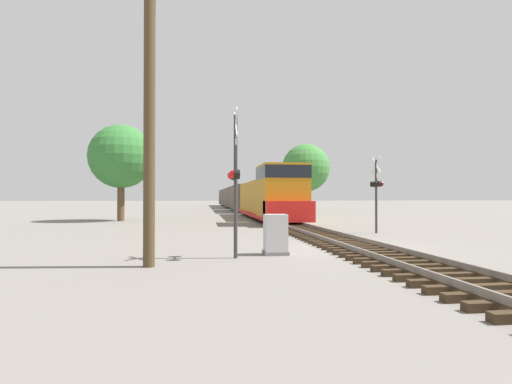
{
  "coord_description": "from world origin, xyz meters",
  "views": [
    {
      "loc": [
        -5.63,
        -14.79,
        1.9
      ],
      "look_at": [
        -3.12,
        3.38,
        2.14
      ],
      "focal_mm": 28.0,
      "sensor_mm": 36.0,
      "label": 1
    }
  ],
  "objects_px": {
    "relay_cabinet": "(276,235)",
    "utility_pole": "(149,111)",
    "tree_mid_background": "(306,168)",
    "tree_far_right": "(121,157)",
    "crossing_signal_near": "(235,177)",
    "freight_train": "(240,198)",
    "crossing_signal_far": "(377,187)"
  },
  "relations": [
    {
      "from": "crossing_signal_far",
      "to": "tree_far_right",
      "type": "bearing_deg",
      "value": 45.55
    },
    {
      "from": "utility_pole",
      "to": "tree_mid_background",
      "type": "bearing_deg",
      "value": 69.52
    },
    {
      "from": "crossing_signal_near",
      "to": "freight_train",
      "type": "bearing_deg",
      "value": 173.98
    },
    {
      "from": "relay_cabinet",
      "to": "utility_pole",
      "type": "xyz_separation_m",
      "value": [
        -3.86,
        -1.82,
        3.61
      ]
    },
    {
      "from": "crossing_signal_near",
      "to": "crossing_signal_far",
      "type": "distance_m",
      "value": 11.13
    },
    {
      "from": "crossing_signal_far",
      "to": "tree_mid_background",
      "type": "xyz_separation_m",
      "value": [
        4.91,
        32.77,
        3.45
      ]
    },
    {
      "from": "relay_cabinet",
      "to": "utility_pole",
      "type": "bearing_deg",
      "value": -154.78
    },
    {
      "from": "utility_pole",
      "to": "tree_far_right",
      "type": "height_order",
      "value": "utility_pole"
    },
    {
      "from": "relay_cabinet",
      "to": "tree_far_right",
      "type": "height_order",
      "value": "tree_far_right"
    },
    {
      "from": "utility_pole",
      "to": "tree_far_right",
      "type": "relative_size",
      "value": 1.08
    },
    {
      "from": "freight_train",
      "to": "tree_mid_background",
      "type": "bearing_deg",
      "value": -34.58
    },
    {
      "from": "utility_pole",
      "to": "tree_mid_background",
      "type": "distance_m",
      "value": 44.4
    },
    {
      "from": "relay_cabinet",
      "to": "utility_pole",
      "type": "relative_size",
      "value": 0.16
    },
    {
      "from": "relay_cabinet",
      "to": "utility_pole",
      "type": "distance_m",
      "value": 5.59
    },
    {
      "from": "crossing_signal_near",
      "to": "tree_far_right",
      "type": "height_order",
      "value": "tree_far_right"
    },
    {
      "from": "crossing_signal_far",
      "to": "relay_cabinet",
      "type": "distance_m",
      "value": 9.88
    },
    {
      "from": "relay_cabinet",
      "to": "tree_far_right",
      "type": "bearing_deg",
      "value": 113.72
    },
    {
      "from": "relay_cabinet",
      "to": "tree_mid_background",
      "type": "relative_size",
      "value": 0.15
    },
    {
      "from": "tree_mid_background",
      "to": "crossing_signal_far",
      "type": "bearing_deg",
      "value": -98.52
    },
    {
      "from": "tree_mid_background",
      "to": "utility_pole",
      "type": "bearing_deg",
      "value": -110.48
    },
    {
      "from": "crossing_signal_near",
      "to": "relay_cabinet",
      "type": "distance_m",
      "value": 2.42
    },
    {
      "from": "crossing_signal_far",
      "to": "relay_cabinet",
      "type": "relative_size",
      "value": 3.03
    },
    {
      "from": "crossing_signal_near",
      "to": "utility_pole",
      "type": "relative_size",
      "value": 0.56
    },
    {
      "from": "tree_far_right",
      "to": "tree_mid_background",
      "type": "bearing_deg",
      "value": 43.88
    },
    {
      "from": "utility_pole",
      "to": "freight_train",
      "type": "bearing_deg",
      "value": 81.56
    },
    {
      "from": "crossing_signal_near",
      "to": "crossing_signal_far",
      "type": "xyz_separation_m",
      "value": [
        8.16,
        7.57,
        -0.11
      ]
    },
    {
      "from": "tree_far_right",
      "to": "crossing_signal_near",
      "type": "bearing_deg",
      "value": -70.26
    },
    {
      "from": "freight_train",
      "to": "tree_mid_background",
      "type": "xyz_separation_m",
      "value": [
        8.49,
        -5.85,
        4.05
      ]
    },
    {
      "from": "crossing_signal_far",
      "to": "tree_mid_background",
      "type": "relative_size",
      "value": 0.44
    },
    {
      "from": "crossing_signal_far",
      "to": "tree_mid_background",
      "type": "height_order",
      "value": "tree_mid_background"
    },
    {
      "from": "crossing_signal_near",
      "to": "relay_cabinet",
      "type": "relative_size",
      "value": 3.48
    },
    {
      "from": "crossing_signal_near",
      "to": "relay_cabinet",
      "type": "xyz_separation_m",
      "value": [
        1.4,
        0.59,
        -1.89
      ]
    }
  ]
}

